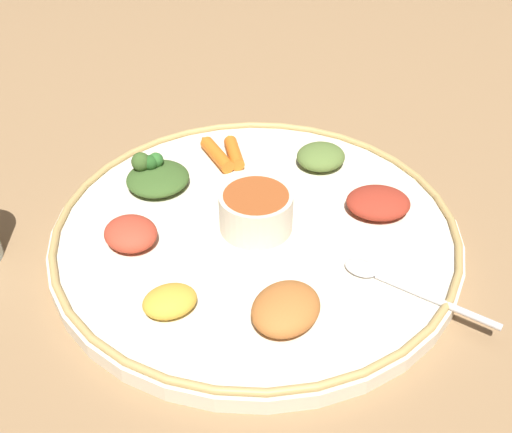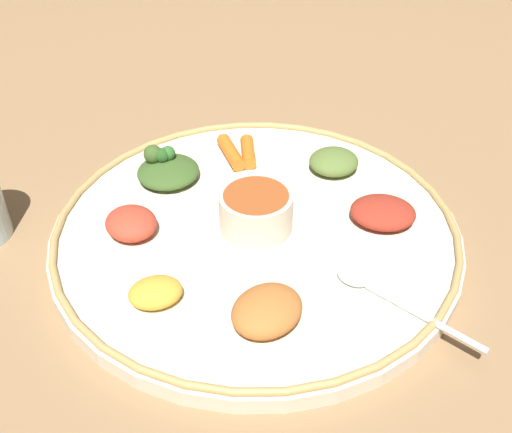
% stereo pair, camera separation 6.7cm
% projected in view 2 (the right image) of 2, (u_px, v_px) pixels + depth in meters
% --- Properties ---
extents(ground_plane, '(2.40, 2.40, 0.00)m').
position_uv_depth(ground_plane, '(256.00, 240.00, 0.69)').
color(ground_plane, olive).
extents(platter, '(0.45, 0.45, 0.02)m').
position_uv_depth(platter, '(256.00, 233.00, 0.68)').
color(platter, beige).
rests_on(platter, ground_plane).
extents(platter_rim, '(0.45, 0.45, 0.01)m').
position_uv_depth(platter_rim, '(256.00, 225.00, 0.68)').
color(platter_rim, tan).
rests_on(platter_rim, platter).
extents(center_bowl, '(0.08, 0.08, 0.04)m').
position_uv_depth(center_bowl, '(256.00, 210.00, 0.66)').
color(center_bowl, beige).
rests_on(center_bowl, platter).
extents(spoon, '(0.16, 0.07, 0.01)m').
position_uv_depth(spoon, '(384.00, 294.00, 0.59)').
color(spoon, silver).
rests_on(spoon, platter).
extents(greens_pile, '(0.09, 0.09, 0.04)m').
position_uv_depth(greens_pile, '(167.00, 169.00, 0.74)').
color(greens_pile, '#385623').
rests_on(greens_pile, platter).
extents(carrot_near_spoon, '(0.07, 0.05, 0.02)m').
position_uv_depth(carrot_near_spoon, '(248.00, 149.00, 0.79)').
color(carrot_near_spoon, orange).
rests_on(carrot_near_spoon, platter).
extents(carrot_outer, '(0.08, 0.03, 0.02)m').
position_uv_depth(carrot_outer, '(229.00, 150.00, 0.79)').
color(carrot_outer, orange).
rests_on(carrot_outer, platter).
extents(mound_chickpea, '(0.08, 0.09, 0.03)m').
position_uv_depth(mound_chickpea, '(267.00, 310.00, 0.56)').
color(mound_chickpea, '#B2662D').
rests_on(mound_chickpea, platter).
extents(mound_collards, '(0.07, 0.07, 0.03)m').
position_uv_depth(mound_collards, '(334.00, 162.00, 0.76)').
color(mound_collards, '#567033').
rests_on(mound_collards, platter).
extents(mound_berbere_red, '(0.07, 0.07, 0.03)m').
position_uv_depth(mound_berbere_red, '(131.00, 223.00, 0.66)').
color(mound_berbere_red, '#B73D28').
rests_on(mound_berbere_red, platter).
extents(mound_beet, '(0.09, 0.09, 0.03)m').
position_uv_depth(mound_beet, '(383.00, 212.00, 0.68)').
color(mound_beet, maroon).
rests_on(mound_beet, platter).
extents(mound_lentil_yellow, '(0.05, 0.06, 0.02)m').
position_uv_depth(mound_lentil_yellow, '(155.00, 292.00, 0.58)').
color(mound_lentil_yellow, gold).
rests_on(mound_lentil_yellow, platter).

